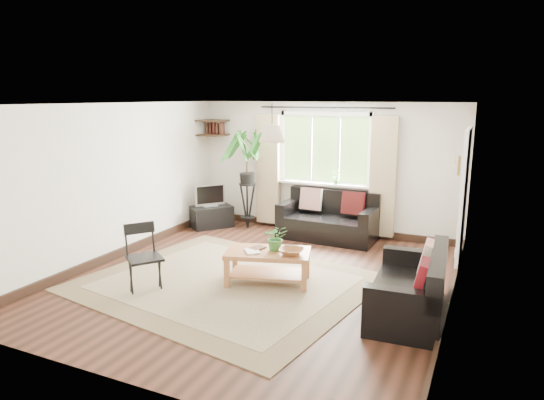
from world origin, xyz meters
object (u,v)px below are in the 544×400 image
at_px(sofa_right, 408,284).
at_px(palm_stand, 247,180).
at_px(coffee_table, 268,267).
at_px(sofa_back, 328,217).
at_px(folding_chair, 145,259).
at_px(tv_stand, 212,217).

height_order(sofa_right, palm_stand, palm_stand).
bearing_deg(coffee_table, sofa_right, -5.58).
relative_size(sofa_back, sofa_right, 1.08).
relative_size(sofa_back, palm_stand, 0.90).
relative_size(sofa_right, folding_chair, 1.78).
bearing_deg(palm_stand, sofa_right, -36.94).
relative_size(sofa_back, coffee_table, 1.51).
height_order(palm_stand, folding_chair, palm_stand).
height_order(tv_stand, palm_stand, palm_stand).
relative_size(sofa_right, coffee_table, 1.40).
xyz_separation_m(sofa_back, tv_stand, (-2.29, -0.19, -0.19)).
relative_size(tv_stand, folding_chair, 0.87).
height_order(coffee_table, palm_stand, palm_stand).
relative_size(sofa_right, palm_stand, 0.83).
height_order(coffee_table, tv_stand, coffee_table).
bearing_deg(sofa_right, coffee_table, -99.10).
bearing_deg(sofa_right, folding_chair, -80.41).
xyz_separation_m(coffee_table, tv_stand, (-2.22, 2.16, -0.02)).
bearing_deg(sofa_right, sofa_back, -148.03).
relative_size(sofa_back, tv_stand, 2.21).
relative_size(palm_stand, folding_chair, 2.14).
distance_m(sofa_back, folding_chair, 3.57).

